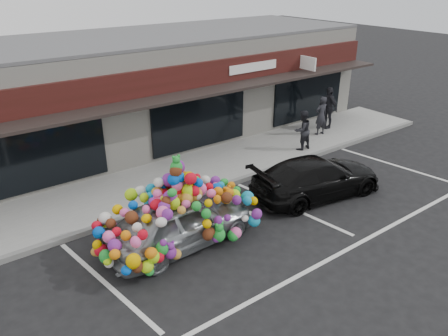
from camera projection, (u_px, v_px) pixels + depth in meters
ground at (221, 241)px, 11.80m from camera, size 90.00×90.00×0.00m
shop_building at (93, 96)px, 17.07m from camera, size 24.00×7.20×4.31m
sidewalk at (151, 185)px, 14.69m from camera, size 26.00×3.00×0.15m
kerb at (173, 202)px, 13.60m from camera, size 26.00×0.18×0.16m
parking_stripe_left at (106, 283)px, 10.22m from camera, size 0.73×4.37×0.01m
parking_stripe_mid at (290, 207)px, 13.46m from camera, size 0.73×4.37×0.01m
parking_stripe_right at (394, 165)px, 16.39m from camera, size 0.73×4.37×0.01m
lane_line at (336, 255)px, 11.21m from camera, size 14.00×0.12×0.01m
toy_car at (179, 216)px, 11.32m from camera, size 2.98×4.45×2.55m
black_sedan at (317, 177)px, 13.93m from camera, size 2.48×4.68×1.29m
pedestrian_a at (321, 116)px, 18.66m from camera, size 0.64×0.44×1.68m
pedestrian_b at (302, 130)px, 17.12m from camera, size 0.78×0.62×1.58m
pedestrian_c at (328, 108)px, 19.43m from camera, size 1.14×0.58×1.86m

